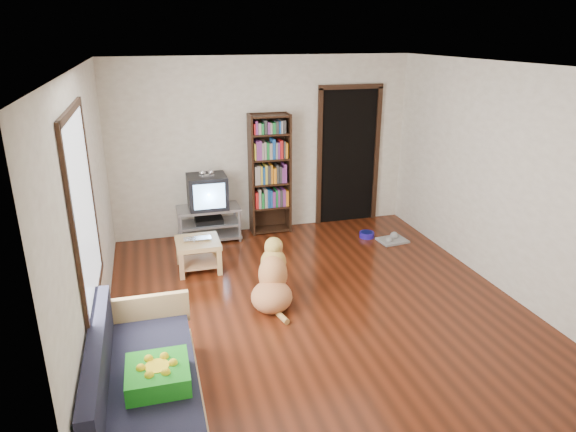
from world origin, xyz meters
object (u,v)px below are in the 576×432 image
object	(u,v)px
coffee_table	(198,249)
green_cushion	(158,375)
grey_rag	(392,240)
sofa	(144,392)
bookshelf	(270,168)
laptop	(198,240)
dog	(273,281)
dog_bowl	(367,235)
tv_stand	(209,222)
crt_tv	(207,191)

from	to	relation	value
coffee_table	green_cushion	bearing A→B (deg)	-101.86
grey_rag	sofa	size ratio (longest dim) A/B	0.22
bookshelf	coffee_table	xyz separation A→B (m)	(-1.21, -1.08, -0.72)
green_cushion	laptop	bearing A→B (deg)	78.62
green_cushion	dog	xyz separation A→B (m)	(1.30, 1.68, -0.23)
sofa	dog_bowl	bearing A→B (deg)	43.40
laptop	dog	distance (m)	1.30
sofa	coffee_table	distance (m)	2.74
green_cushion	dog	distance (m)	2.14
green_cushion	coffee_table	world-z (taller)	green_cushion
green_cushion	tv_stand	xyz separation A→B (m)	(0.85, 3.77, -0.23)
bookshelf	dog	bearing A→B (deg)	-102.99
laptop	grey_rag	bearing A→B (deg)	5.41
bookshelf	sofa	distance (m)	4.26
laptop	dog_bowl	world-z (taller)	laptop
dog	tv_stand	bearing A→B (deg)	102.08
dog_bowl	sofa	distance (m)	4.48
grey_rag	bookshelf	xyz separation A→B (m)	(-1.63, 0.90, 0.99)
green_cushion	crt_tv	size ratio (longest dim) A/B	0.80
grey_rag	sofa	xyz separation A→B (m)	(-3.55, -2.83, 0.25)
tv_stand	crt_tv	size ratio (longest dim) A/B	1.55
dog_bowl	sofa	world-z (taller)	sofa
dog_bowl	green_cushion	bearing A→B (deg)	-134.20
grey_rag	tv_stand	size ratio (longest dim) A/B	0.44
grey_rag	laptop	bearing A→B (deg)	-175.79
bookshelf	crt_tv	bearing A→B (deg)	-175.68
tv_stand	bookshelf	xyz separation A→B (m)	(0.95, 0.09, 0.73)
grey_rag	bookshelf	distance (m)	2.10
dog_bowl	crt_tv	size ratio (longest dim) A/B	0.38
dog	bookshelf	bearing A→B (deg)	77.01
crt_tv	coffee_table	world-z (taller)	crt_tv
grey_rag	bookshelf	world-z (taller)	bookshelf
green_cushion	dog_bowl	xyz separation A→B (m)	(3.13, 3.22, -0.46)
dog_bowl	dog	bearing A→B (deg)	-140.08
grey_rag	bookshelf	size ratio (longest dim) A/B	0.22
bookshelf	dog	distance (m)	2.35
dog_bowl	tv_stand	size ratio (longest dim) A/B	0.24
coffee_table	dog_bowl	bearing A→B (deg)	9.59
tv_stand	dog	world-z (taller)	dog
dog_bowl	crt_tv	distance (m)	2.45
laptop	sofa	distance (m)	2.71
green_cushion	laptop	world-z (taller)	green_cushion
laptop	dog_bowl	distance (m)	2.61
dog_bowl	bookshelf	distance (m)	1.76
tv_stand	sofa	xyz separation A→B (m)	(-0.97, -3.63, -0.01)
crt_tv	sofa	xyz separation A→B (m)	(-0.97, -3.65, -0.48)
dog_bowl	grey_rag	xyz separation A→B (m)	(0.30, -0.25, -0.03)
bookshelf	dog	world-z (taller)	bookshelf
laptop	crt_tv	size ratio (longest dim) A/B	0.60
dog_bowl	dog	size ratio (longest dim) A/B	0.24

